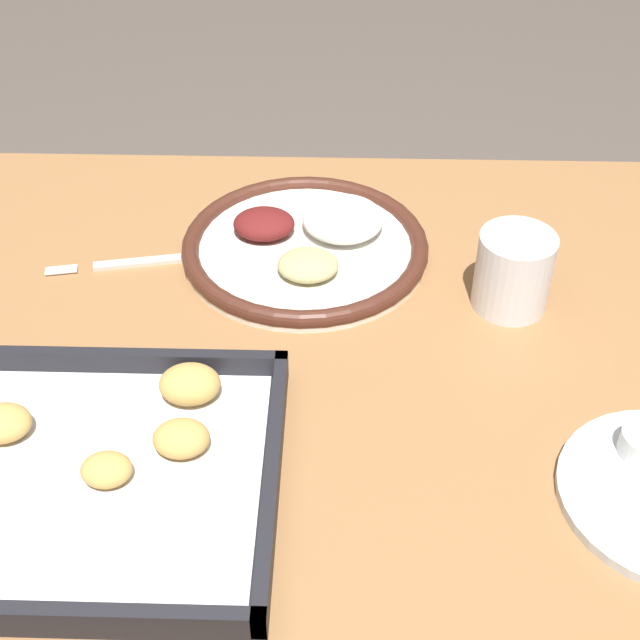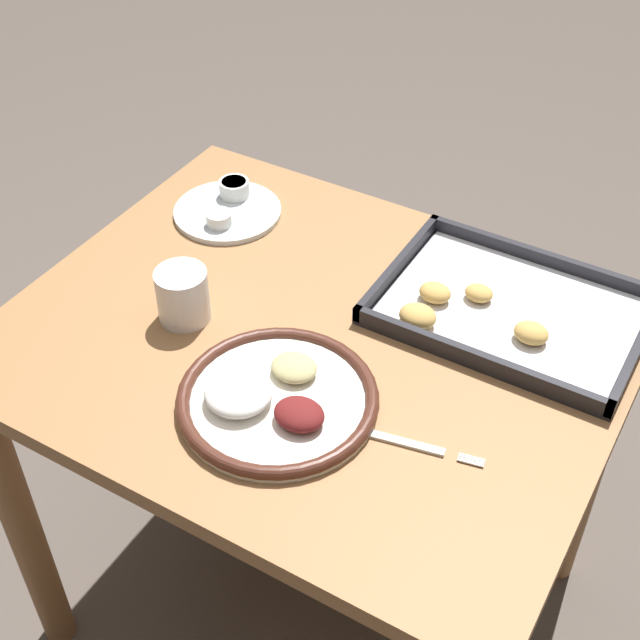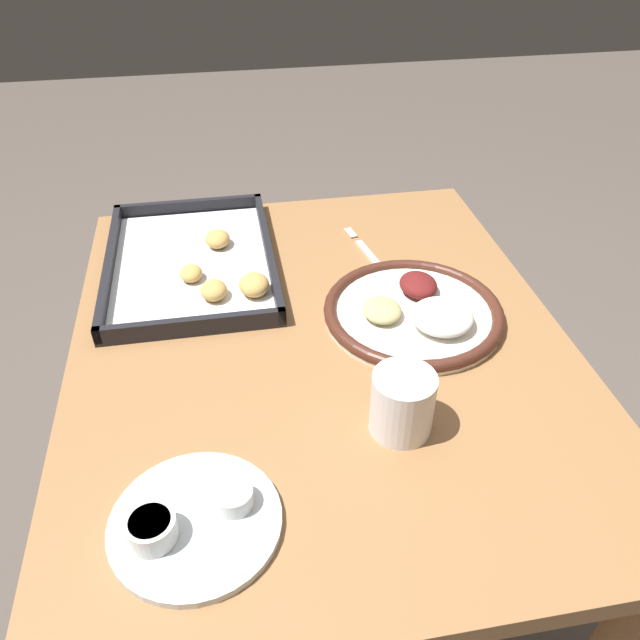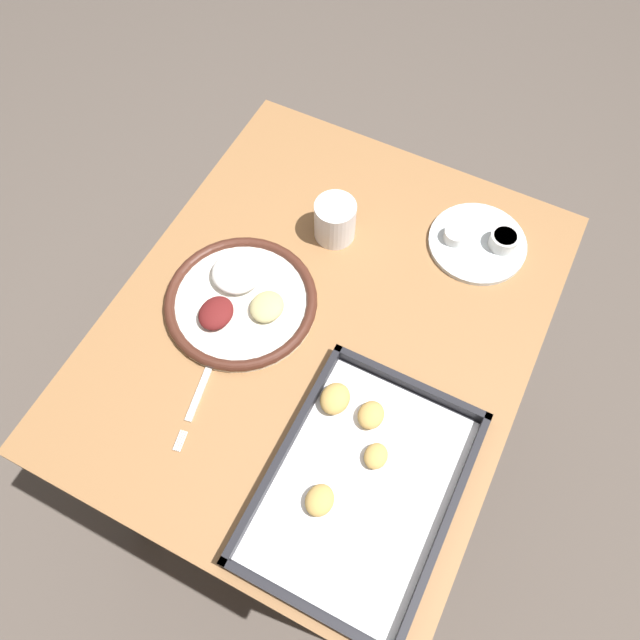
# 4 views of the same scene
# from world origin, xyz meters

# --- Properties ---
(dining_table) EXTENTS (0.91, 0.74, 0.74)m
(dining_table) POSITION_xyz_m (0.00, 0.00, 0.60)
(dining_table) COLOR olive
(dining_table) RESTS_ON ground_plane
(dinner_plate) EXTENTS (0.28, 0.28, 0.04)m
(dinner_plate) POSITION_xyz_m (0.03, -0.15, 0.75)
(dinner_plate) COLOR white
(dinner_plate) RESTS_ON dining_table
(fork) EXTENTS (0.22, 0.06, 0.00)m
(fork) POSITION_xyz_m (0.20, -0.13, 0.74)
(fork) COLOR silver
(fork) RESTS_ON dining_table
(baking_tray) EXTENTS (0.40, 0.29, 0.04)m
(baking_tray) POSITION_xyz_m (0.23, 0.18, 0.75)
(baking_tray) COLOR black
(baking_tray) RESTS_ON dining_table
(drinking_cup) EXTENTS (0.08, 0.08, 0.09)m
(drinking_cup) POSITION_xyz_m (-0.19, -0.07, 0.78)
(drinking_cup) COLOR white
(drinking_cup) RESTS_ON dining_table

